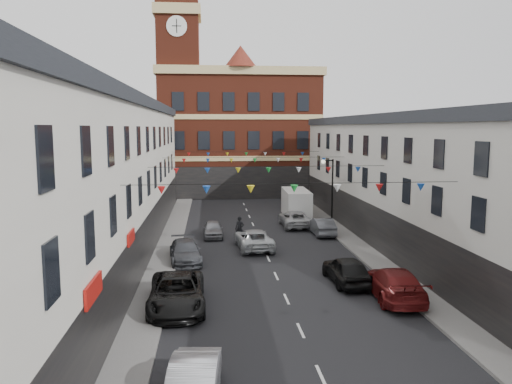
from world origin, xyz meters
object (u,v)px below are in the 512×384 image
object	(u,v)px
moving_car	(254,239)
white_van	(296,203)
car_right_c	(394,283)
car_right_e	(322,226)
car_left_d	(185,251)
pedestrian	(240,229)
car_right_d	(347,270)
car_left_e	(213,229)
car_left_c	(177,293)
car_right_f	(295,219)
street_lamp	(330,183)

from	to	relation	value
moving_car	white_van	xyz separation A→B (m)	(5.33, 12.81, 0.60)
car_right_c	car_right_e	size ratio (longest dim) A/B	1.29
car_left_d	pedestrian	size ratio (longest dim) A/B	2.47
car_right_d	white_van	distance (m)	21.43
pedestrian	car_left_e	bearing A→B (deg)	160.38
white_van	car_left_c	bearing A→B (deg)	-110.67
car_left_c	moving_car	world-z (taller)	car_left_c
car_right_f	car_right_d	bearing A→B (deg)	90.45
car_left_e	car_right_d	bearing A→B (deg)	-61.31
car_left_e	white_van	xyz separation A→B (m)	(8.25, 8.61, 0.67)
street_lamp	car_left_d	distance (m)	16.16
street_lamp	white_van	distance (m)	6.51
street_lamp	car_right_c	bearing A→B (deg)	-93.27
street_lamp	car_left_e	distance (m)	11.10
car_left_d	car_right_d	bearing A→B (deg)	-37.15
car_right_e	moving_car	distance (m)	7.30
street_lamp	car_right_f	xyz separation A→B (m)	(-2.95, 0.56, -3.19)
car_left_c	car_right_c	size ratio (longest dim) A/B	1.04
street_lamp	car_right_e	distance (m)	4.54
car_right_e	car_right_c	bearing A→B (deg)	89.77
car_right_d	car_left_d	bearing A→B (deg)	-33.44
white_van	car_right_c	bearing A→B (deg)	-86.10
white_van	car_right_f	bearing A→B (deg)	-99.42
car_right_d	white_van	world-z (taller)	white_van
street_lamp	car_right_d	size ratio (longest dim) A/B	1.30
car_left_e	moving_car	distance (m)	5.12
car_left_d	white_van	distance (m)	18.87
street_lamp	moving_car	distance (m)	10.69
car_right_e	white_van	world-z (taller)	white_van
car_left_e	white_van	distance (m)	11.94
street_lamp	car_left_e	size ratio (longest dim) A/B	1.58
car_left_c	moving_car	xyz separation A→B (m)	(4.78, 11.66, -0.08)
car_right_f	pedestrian	distance (m)	7.34
street_lamp	white_van	xyz separation A→B (m)	(-1.94, 5.65, -2.59)
moving_car	car_left_d	bearing A→B (deg)	28.64
car_right_c	car_right_d	xyz separation A→B (m)	(-1.74, 2.66, -0.02)
car_left_c	car_right_c	bearing A→B (deg)	0.09
car_left_c	white_van	size ratio (longest dim) A/B	0.97
car_right_d	moving_car	size ratio (longest dim) A/B	0.89
car_right_d	car_right_c	bearing A→B (deg)	120.48
car_left_d	car_right_c	distance (m)	13.68
white_van	moving_car	bearing A→B (deg)	-110.82
car_left_d	car_right_f	bearing A→B (deg)	43.44
car_right_c	white_van	bearing A→B (deg)	-83.52
car_left_d	pedestrian	distance (m)	6.87
street_lamp	pedestrian	bearing A→B (deg)	-150.48
car_left_d	white_van	world-z (taller)	white_van
car_left_d	car_right_f	xyz separation A→B (m)	(9.10, 10.83, 0.03)
car_right_e	white_van	size ratio (longest dim) A/B	0.72
car_left_e	pedestrian	world-z (taller)	pedestrian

